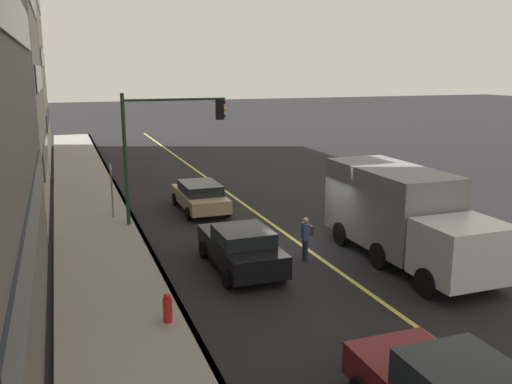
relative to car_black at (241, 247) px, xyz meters
name	(u,v)px	position (x,y,z in m)	size (l,w,h in m)	color
ground	(304,247)	(1.41, -2.98, -0.76)	(200.00, 200.00, 0.00)	black
sidewalk_slab	(108,268)	(1.41, 4.27, -0.69)	(80.00, 3.42, 0.15)	gray
curb_edge	(156,262)	(1.41, 2.64, -0.69)	(80.00, 0.16, 0.15)	slate
lane_stripe_center	(304,246)	(1.41, -2.98, -0.76)	(80.00, 0.16, 0.01)	#D8CC4C
car_black	(241,247)	(0.00, 0.00, 0.00)	(4.46, 2.04, 1.48)	black
car_tan	(200,196)	(8.01, -0.61, -0.03)	(4.53, 2.00, 1.37)	tan
truck_gray	(402,214)	(-1.03, -5.61, 0.92)	(7.61, 2.65, 3.19)	silver
pedestrian_with_backpack	(306,236)	(0.04, -2.43, 0.14)	(0.40, 0.40, 1.56)	#262D4C
traffic_light_mast	(165,135)	(6.31, 1.25, 3.16)	(0.28, 4.46, 5.68)	#1E3823
street_sign_post	(112,186)	(7.76, 3.46, 0.78)	(0.60, 0.08, 2.61)	slate
fire_hydrant	(168,310)	(-3.40, 3.16, -0.30)	(0.24, 0.24, 0.94)	red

